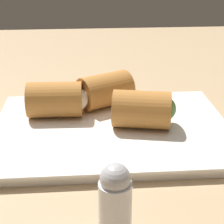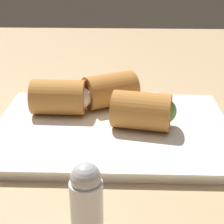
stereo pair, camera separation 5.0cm
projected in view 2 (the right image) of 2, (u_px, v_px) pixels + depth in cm
name	position (u px, v px, depth cm)	size (l,w,h in cm)	color
table_surface	(133.00, 144.00, 50.96)	(180.00, 140.00, 2.00)	tan
serving_plate	(112.00, 130.00, 50.85)	(31.63, 23.10, 1.50)	white
roll_front_left	(145.00, 110.00, 49.18)	(8.77, 6.34, 4.98)	#B77533
roll_front_right	(62.00, 97.00, 53.08)	(8.49, 5.19, 4.98)	#B77533
roll_back_left	(113.00, 90.00, 55.88)	(9.00, 7.93, 4.98)	#B77533
spoon	(145.00, 94.00, 63.49)	(14.20, 7.13, 1.11)	silver
salt_shaker	(87.00, 209.00, 30.42)	(2.72, 2.72, 8.58)	silver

